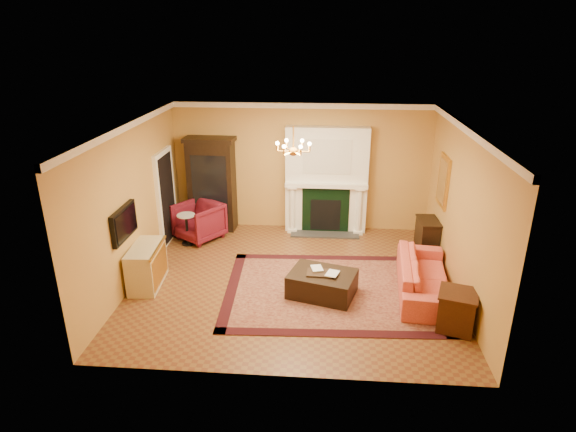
# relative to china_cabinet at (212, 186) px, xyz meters

# --- Properties ---
(floor) EXTENTS (6.00, 5.50, 0.02)m
(floor) POSITION_rel_china_cabinet_xyz_m (2.10, -2.49, -1.08)
(floor) COLOR brown
(floor) RESTS_ON ground
(ceiling) EXTENTS (6.00, 5.50, 0.02)m
(ceiling) POSITION_rel_china_cabinet_xyz_m (2.10, -2.49, 1.94)
(ceiling) COLOR white
(ceiling) RESTS_ON wall_back
(wall_back) EXTENTS (6.00, 0.02, 3.00)m
(wall_back) POSITION_rel_china_cabinet_xyz_m (2.10, 0.27, 0.43)
(wall_back) COLOR #B48240
(wall_back) RESTS_ON floor
(wall_front) EXTENTS (6.00, 0.02, 3.00)m
(wall_front) POSITION_rel_china_cabinet_xyz_m (2.10, -5.25, 0.43)
(wall_front) COLOR #B48240
(wall_front) RESTS_ON floor
(wall_left) EXTENTS (0.02, 5.50, 3.00)m
(wall_left) POSITION_rel_china_cabinet_xyz_m (-0.91, -2.49, 0.43)
(wall_left) COLOR #B48240
(wall_left) RESTS_ON floor
(wall_right) EXTENTS (0.02, 5.50, 3.00)m
(wall_right) POSITION_rel_china_cabinet_xyz_m (5.11, -2.49, 0.43)
(wall_right) COLOR #B48240
(wall_right) RESTS_ON floor
(fireplace) EXTENTS (1.90, 0.70, 2.50)m
(fireplace) POSITION_rel_china_cabinet_xyz_m (2.70, 0.08, 0.13)
(fireplace) COLOR white
(fireplace) RESTS_ON wall_back
(crown_molding) EXTENTS (6.00, 5.50, 0.12)m
(crown_molding) POSITION_rel_china_cabinet_xyz_m (2.10, -1.53, 1.87)
(crown_molding) COLOR white
(crown_molding) RESTS_ON ceiling
(doorway) EXTENTS (0.08, 1.05, 2.10)m
(doorway) POSITION_rel_china_cabinet_xyz_m (-0.86, -0.79, -0.02)
(doorway) COLOR white
(doorway) RESTS_ON wall_left
(tv_panel) EXTENTS (0.09, 0.95, 0.58)m
(tv_panel) POSITION_rel_china_cabinet_xyz_m (-0.85, -3.09, 0.28)
(tv_panel) COLOR black
(tv_panel) RESTS_ON wall_left
(gilt_mirror) EXTENTS (0.06, 0.76, 1.05)m
(gilt_mirror) POSITION_rel_china_cabinet_xyz_m (5.06, -1.09, 0.58)
(gilt_mirror) COLOR gold
(gilt_mirror) RESTS_ON wall_right
(chandelier) EXTENTS (0.63, 0.55, 0.53)m
(chandelier) POSITION_rel_china_cabinet_xyz_m (2.10, -2.49, 1.54)
(chandelier) COLOR gold
(chandelier) RESTS_ON ceiling
(oriental_rug) EXTENTS (4.02, 3.09, 0.02)m
(oriental_rug) POSITION_rel_china_cabinet_xyz_m (2.83, -2.82, -1.06)
(oriental_rug) COLOR #420F0E
(oriental_rug) RESTS_ON floor
(china_cabinet) EXTENTS (1.09, 0.54, 2.14)m
(china_cabinet) POSITION_rel_china_cabinet_xyz_m (0.00, 0.00, 0.00)
(china_cabinet) COLOR black
(china_cabinet) RESTS_ON floor
(wingback_armchair) EXTENTS (1.24, 1.23, 0.94)m
(wingback_armchair) POSITION_rel_china_cabinet_xyz_m (-0.19, -0.66, -0.60)
(wingback_armchair) COLOR maroon
(wingback_armchair) RESTS_ON floor
(pedestal_table) EXTENTS (0.40, 0.40, 0.72)m
(pedestal_table) POSITION_rel_china_cabinet_xyz_m (-0.38, -0.99, -0.65)
(pedestal_table) COLOR black
(pedestal_table) RESTS_ON floor
(commode) EXTENTS (0.57, 1.09, 0.79)m
(commode) POSITION_rel_china_cabinet_xyz_m (-0.63, -2.85, -0.67)
(commode) COLOR beige
(commode) RESTS_ON floor
(coral_sofa) EXTENTS (0.87, 2.29, 0.87)m
(coral_sofa) POSITION_rel_china_cabinet_xyz_m (4.51, -2.73, -0.63)
(coral_sofa) COLOR #E9594A
(coral_sofa) RESTS_ON floor
(end_table) EXTENTS (0.68, 0.68, 0.63)m
(end_table) POSITION_rel_china_cabinet_xyz_m (4.82, -3.88, -0.75)
(end_table) COLOR #381D0F
(end_table) RESTS_ON floor
(console_table) EXTENTS (0.41, 0.69, 0.75)m
(console_table) POSITION_rel_china_cabinet_xyz_m (4.88, -1.06, -0.69)
(console_table) COLOR black
(console_table) RESTS_ON floor
(leather_ottoman) EXTENTS (1.34, 1.13, 0.43)m
(leather_ottoman) POSITION_rel_china_cabinet_xyz_m (2.66, -2.98, -0.84)
(leather_ottoman) COLOR black
(leather_ottoman) RESTS_ON oriental_rug
(ottoman_tray) EXTENTS (0.42, 0.33, 0.03)m
(ottoman_tray) POSITION_rel_china_cabinet_xyz_m (2.59, -3.00, -0.61)
(ottoman_tray) COLOR black
(ottoman_tray) RESTS_ON leather_ottoman
(book_a) EXTENTS (0.20, 0.07, 0.26)m
(book_a) POSITION_rel_china_cabinet_xyz_m (2.46, -2.90, -0.46)
(book_a) COLOR gray
(book_a) RESTS_ON ottoman_tray
(book_b) EXTENTS (0.20, 0.09, 0.28)m
(book_b) POSITION_rel_china_cabinet_xyz_m (2.74, -3.02, -0.46)
(book_b) COLOR gray
(book_b) RESTS_ON ottoman_tray
(topiary_left) EXTENTS (0.15, 0.15, 0.39)m
(topiary_left) POSITION_rel_china_cabinet_xyz_m (2.17, 0.04, 0.38)
(topiary_left) COLOR gray
(topiary_left) RESTS_ON fireplace
(topiary_right) EXTENTS (0.17, 0.17, 0.45)m
(topiary_right) POSITION_rel_china_cabinet_xyz_m (3.44, 0.04, 0.41)
(topiary_right) COLOR gray
(topiary_right) RESTS_ON fireplace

